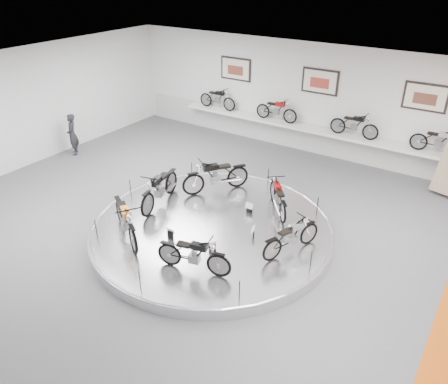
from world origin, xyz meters
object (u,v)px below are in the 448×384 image
Objects in this scene: display_platform at (212,229)px; visitor at (72,135)px; bike_b at (216,175)px; bike_a at (278,197)px; bike_c at (159,188)px; bike_e at (194,254)px; shelf at (312,130)px; bike_d at (126,219)px; bike_f at (291,237)px.

display_platform is 4.14× the size of visitor.
bike_b reaches higher than display_platform.
display_platform is 4.22× the size of bike_a.
bike_e is at bearing 41.52° from bike_c.
bike_c reaches higher than bike_a.
shelf is 8.23m from bike_e.
bike_d reaches higher than bike_f.
shelf is 8.83m from visitor.
bike_d is 1.18× the size of bike_e.
bike_d is (-0.46, -3.27, -0.00)m from bike_b.
display_platform is 4.33× the size of bike_f.
bike_b is at bearing 103.40° from bike_e.
bike_b reaches higher than bike_e.
bike_f is at bearing 76.72° from bike_c.
display_platform is at bearing 99.36° from bike_e.
visitor is at bearing 102.58° from bike_f.
bike_a is at bearing 124.78° from bike_b.
bike_a is at bearing 55.83° from display_platform.
display_platform is at bearing 30.81° from visitor.
bike_c reaches higher than display_platform.
visitor is at bearing 49.91° from bike_a.
display_platform is 2.33m from bike_f.
bike_b is 1.76m from bike_c.
bike_d reaches higher than shelf.
bike_b is (-2.09, 0.01, 0.08)m from bike_a.
bike_c reaches higher than bike_e.
bike_b is (-0.99, -4.78, -0.18)m from shelf.
bike_e is at bearing -84.68° from shelf.
bike_d is at bearing 26.92° from bike_b.
bike_b is (-0.99, 1.62, 0.67)m from display_platform.
bike_c is 1.19× the size of bike_f.
bike_d is 2.22m from bike_e.
bike_a is at bearing 43.11° from visitor.
bike_a is at bearing -77.08° from shelf.
bike_b is at bearing -101.69° from shelf.
visitor is at bearing 167.96° from display_platform.
bike_e is at bearing 62.16° from bike_b.
bike_e is (0.76, -8.19, -0.26)m from shelf.
display_platform is at bearing 74.14° from bike_c.
bike_b is at bearing 85.86° from bike_f.
bike_b is 1.20× the size of bike_f.
bike_a is 8.50m from visitor.
bike_f is (1.50, 1.85, -0.01)m from bike_e.
bike_c is at bearing 130.64° from bike_e.
bike_d reaches higher than bike_c.
bike_c is at bearing 177.03° from display_platform.
bike_b reaches higher than bike_f.
bike_e is at bearing 20.46° from visitor.
bike_c is 1.17× the size of bike_e.
bike_b reaches higher than bike_a.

